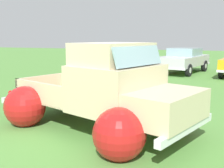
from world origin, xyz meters
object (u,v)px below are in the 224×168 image
at_px(show_car_0, 134,58).
at_px(show_car_1, 184,59).
at_px(vintage_pickup_truck, 107,97).
at_px(spectator_0, 126,61).

relative_size(show_car_0, show_car_1, 0.98).
height_order(vintage_pickup_truck, show_car_1, vintage_pickup_truck).
xyz_separation_m(vintage_pickup_truck, show_car_0, (-2.58, 10.94, 0.02)).
xyz_separation_m(show_car_0, spectator_0, (0.60, -3.44, 0.13)).
relative_size(vintage_pickup_truck, show_car_1, 1.09).
distance_m(show_car_0, spectator_0, 3.49).
bearing_deg(spectator_0, show_car_1, -149.46).
bearing_deg(show_car_1, spectator_0, -20.16).
xyz_separation_m(vintage_pickup_truck, show_car_1, (0.42, 10.97, 0.02)).
height_order(vintage_pickup_truck, spectator_0, vintage_pickup_truck).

